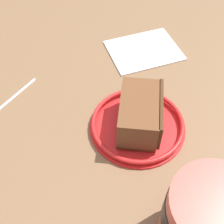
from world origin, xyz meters
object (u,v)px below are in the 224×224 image
cake_slice (140,114)px  small_plate (138,125)px  tea_mug (207,222)px  folded_napkin (144,50)px

cake_slice → small_plate: bearing=-30.8°
small_plate → tea_mug: 19.04cm
folded_napkin → cake_slice: bearing=59.2°
cake_slice → folded_napkin: (-9.84, -16.50, -3.25)cm
small_plate → cake_slice: 2.83cm
small_plate → cake_slice: size_ratio=1.30×
tea_mug → folded_napkin: bearing=-108.1°
cake_slice → tea_mug: tea_mug is taller
cake_slice → tea_mug: bearing=85.2°
small_plate → folded_napkin: 19.22cm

